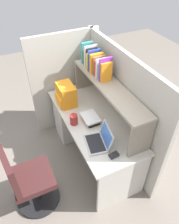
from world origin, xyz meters
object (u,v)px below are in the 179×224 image
object	(u,v)px
computer_mouse	(114,155)
office_chair	(29,183)
backpack	(66,95)
laptop	(100,140)
snack_canister	(74,119)
paper_cup	(58,91)

from	to	relation	value
computer_mouse	office_chair	xyz separation A→B (m)	(-0.30, -0.89, -0.35)
computer_mouse	backpack	bearing A→B (deg)	-177.34
backpack	computer_mouse	size ratio (longest dim) A/B	2.88
backpack	office_chair	xyz separation A→B (m)	(0.77, -0.76, -0.48)
laptop	computer_mouse	bearing A→B (deg)	13.49
snack_canister	office_chair	bearing A→B (deg)	-63.64
laptop	snack_canister	bearing A→B (deg)	-161.74
laptop	snack_canister	size ratio (longest dim) A/B	2.66
office_chair	paper_cup	bearing A→B (deg)	-42.89
backpack	paper_cup	size ratio (longest dim) A/B	3.50
computer_mouse	paper_cup	world-z (taller)	paper_cup
laptop	office_chair	distance (m)	0.93
laptop	backpack	xyz separation A→B (m)	(-0.84, -0.08, 0.09)
backpack	paper_cup	distance (m)	0.29
backpack	computer_mouse	bearing A→B (deg)	7.20
paper_cup	office_chair	distance (m)	1.32
paper_cup	office_chair	xyz separation A→B (m)	(1.03, -0.73, -0.38)
office_chair	backpack	bearing A→B (deg)	-52.33
paper_cup	office_chair	size ratio (longest dim) A/B	0.09
backpack	paper_cup	bearing A→B (deg)	-174.18
laptop	backpack	size ratio (longest dim) A/B	1.17
office_chair	laptop	bearing A→B (deg)	-102.74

